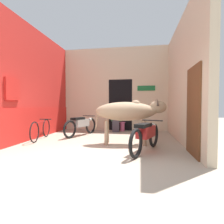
{
  "coord_description": "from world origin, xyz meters",
  "views": [
    {
      "loc": [
        1.23,
        -3.49,
        1.18
      ],
      "look_at": [
        0.31,
        2.16,
        0.97
      ],
      "focal_mm": 28.0,
      "sensor_mm": 36.0,
      "label": 1
    }
  ],
  "objects_px": {
    "cow": "(129,112)",
    "motorcycle_far": "(81,125)",
    "motorcycle_near": "(146,134)",
    "shopkeeper_seated": "(116,118)",
    "plastic_stool": "(122,126)",
    "bicycle": "(41,130)"
  },
  "relations": [
    {
      "from": "motorcycle_near",
      "to": "motorcycle_far",
      "type": "height_order",
      "value": "motorcycle_near"
    },
    {
      "from": "cow",
      "to": "motorcycle_near",
      "type": "relative_size",
      "value": 1.18
    },
    {
      "from": "shopkeeper_seated",
      "to": "motorcycle_near",
      "type": "bearing_deg",
      "value": -69.79
    },
    {
      "from": "motorcycle_far",
      "to": "shopkeeper_seated",
      "type": "relative_size",
      "value": 1.55
    },
    {
      "from": "cow",
      "to": "motorcycle_far",
      "type": "distance_m",
      "value": 2.37
    },
    {
      "from": "plastic_stool",
      "to": "bicycle",
      "type": "bearing_deg",
      "value": -136.41
    },
    {
      "from": "bicycle",
      "to": "plastic_stool",
      "type": "xyz_separation_m",
      "value": [
        2.59,
        2.46,
        -0.12
      ]
    },
    {
      "from": "cow",
      "to": "motorcycle_near",
      "type": "xyz_separation_m",
      "value": [
        0.49,
        -0.8,
        -0.55
      ]
    },
    {
      "from": "cow",
      "to": "shopkeeper_seated",
      "type": "relative_size",
      "value": 1.8
    },
    {
      "from": "motorcycle_near",
      "to": "shopkeeper_seated",
      "type": "bearing_deg",
      "value": 110.21
    },
    {
      "from": "motorcycle_near",
      "to": "motorcycle_far",
      "type": "xyz_separation_m",
      "value": [
        -2.43,
        2.04,
        -0.01
      ]
    },
    {
      "from": "bicycle",
      "to": "shopkeeper_seated",
      "type": "relative_size",
      "value": 1.4
    },
    {
      "from": "motorcycle_far",
      "to": "plastic_stool",
      "type": "bearing_deg",
      "value": 45.46
    },
    {
      "from": "motorcycle_far",
      "to": "shopkeeper_seated",
      "type": "height_order",
      "value": "shopkeeper_seated"
    },
    {
      "from": "motorcycle_near",
      "to": "shopkeeper_seated",
      "type": "height_order",
      "value": "shopkeeper_seated"
    },
    {
      "from": "cow",
      "to": "motorcycle_far",
      "type": "xyz_separation_m",
      "value": [
        -1.94,
        1.24,
        -0.55
      ]
    },
    {
      "from": "cow",
      "to": "plastic_stool",
      "type": "bearing_deg",
      "value": 99.83
    },
    {
      "from": "cow",
      "to": "motorcycle_far",
      "type": "relative_size",
      "value": 1.16
    },
    {
      "from": "motorcycle_far",
      "to": "plastic_stool",
      "type": "relative_size",
      "value": 4.44
    },
    {
      "from": "bicycle",
      "to": "plastic_stool",
      "type": "bearing_deg",
      "value": 43.59
    },
    {
      "from": "plastic_stool",
      "to": "cow",
      "type": "bearing_deg",
      "value": -80.17
    },
    {
      "from": "cow",
      "to": "plastic_stool",
      "type": "distance_m",
      "value": 2.87
    }
  ]
}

